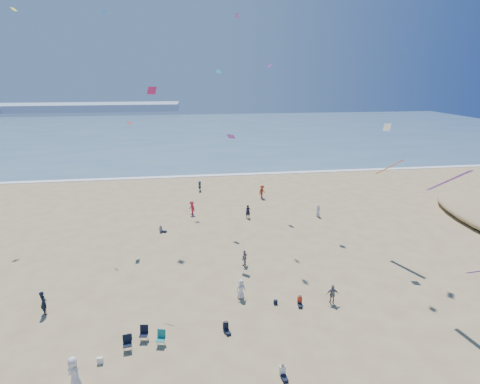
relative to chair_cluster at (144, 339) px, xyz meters
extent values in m
cube|color=#476B84|center=(4.65, 90.81, -0.47)|extent=(220.00, 100.00, 0.06)
cube|color=white|center=(4.65, 40.81, -0.46)|extent=(220.00, 1.20, 0.08)
cube|color=#7A8EA8|center=(-55.35, 165.81, 1.10)|extent=(110.00, 20.00, 3.20)
imported|color=black|center=(10.02, 20.78, 0.30)|extent=(0.61, 0.42, 1.60)
imported|color=#305B85|center=(4.73, 32.36, 0.26)|extent=(0.53, 1.43, 1.52)
imported|color=slate|center=(13.44, 2.72, 0.27)|extent=(0.95, 0.53, 1.54)
imported|color=black|center=(-7.37, 4.40, 0.40)|extent=(0.72, 0.78, 1.79)
imported|color=#B91A36|center=(3.43, 22.90, 0.34)|extent=(1.12, 1.25, 1.68)
imported|color=gray|center=(7.85, 9.38, 0.24)|extent=(0.81, 0.90, 1.47)
imported|color=silver|center=(-3.38, -2.78, 0.45)|extent=(1.06, 1.09, 1.89)
imported|color=silver|center=(18.42, 20.09, 0.25)|extent=(0.55, 0.78, 1.49)
imported|color=#9B2E16|center=(13.14, 27.91, 0.41)|extent=(1.34, 1.27, 1.83)
imported|color=silver|center=(6.80, 4.35, 0.29)|extent=(0.87, 0.67, 1.57)
cube|color=silver|center=(-2.45, -1.19, -0.30)|extent=(0.35, 0.20, 0.40)
cube|color=black|center=(-1.02, 0.71, -0.31)|extent=(0.30, 0.22, 0.38)
cube|color=black|center=(9.24, 3.20, -0.33)|extent=(0.28, 0.18, 0.34)
cube|color=red|center=(-2.32, 17.71, 11.33)|extent=(0.41, 0.86, 0.32)
cube|color=#28B8E5|center=(6.94, 22.94, 16.15)|extent=(0.64, 0.70, 0.36)
cube|color=white|center=(20.76, 10.75, 11.40)|extent=(0.64, 0.44, 0.68)
cube|color=#FFF922|center=(-14.02, 25.25, 22.28)|extent=(0.63, 0.66, 0.38)
cube|color=#CA204C|center=(0.70, 9.92, 14.69)|extent=(0.80, 0.63, 0.56)
cube|color=#EA6BD1|center=(10.18, 31.68, 23.03)|extent=(0.56, 0.45, 0.65)
cube|color=#792193|center=(13.57, 26.68, 16.83)|extent=(0.58, 0.90, 0.34)
cube|color=blue|center=(-4.48, 21.96, 21.76)|extent=(0.46, 0.59, 0.43)
cube|color=purple|center=(7.17, 13.39, 10.48)|extent=(0.78, 0.76, 0.41)
cube|color=#6B29A7|center=(20.47, 1.66, 9.05)|extent=(0.35, 3.14, 2.21)
cube|color=#DB5117|center=(21.52, 10.97, 7.68)|extent=(0.35, 2.64, 1.87)
camera|label=1|loc=(3.24, -20.26, 15.90)|focal=28.00mm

